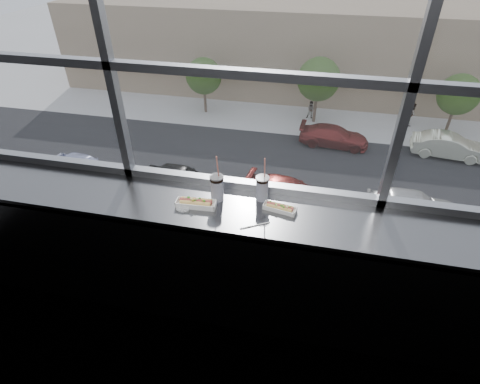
% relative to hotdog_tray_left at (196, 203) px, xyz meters
% --- Properties ---
extents(wall_back_lower, '(6.00, 0.00, 6.00)m').
position_rel_hotdog_tray_left_xyz_m(wall_back_lower, '(0.33, 0.31, -0.58)').
color(wall_back_lower, black).
rests_on(wall_back_lower, ground).
extents(window_glass, '(6.00, 0.00, 6.00)m').
position_rel_hotdog_tray_left_xyz_m(window_glass, '(0.33, 0.33, 1.17)').
color(window_glass, silver).
rests_on(window_glass, ground).
extents(window_mullions, '(6.00, 0.08, 2.40)m').
position_rel_hotdog_tray_left_xyz_m(window_mullions, '(0.33, 0.31, 1.17)').
color(window_mullions, gray).
rests_on(window_mullions, ground).
extents(counter, '(6.00, 0.55, 0.06)m').
position_rel_hotdog_tray_left_xyz_m(counter, '(0.33, 0.04, -0.06)').
color(counter, slate).
rests_on(counter, ground).
extents(counter_fascia, '(6.00, 0.04, 1.04)m').
position_rel_hotdog_tray_left_xyz_m(counter_fascia, '(0.33, -0.22, -0.58)').
color(counter_fascia, slate).
rests_on(counter_fascia, ground).
extents(hotdog_tray_left, '(0.30, 0.12, 0.07)m').
position_rel_hotdog_tray_left_xyz_m(hotdog_tray_left, '(0.00, 0.00, 0.00)').
color(hotdog_tray_left, white).
rests_on(hotdog_tray_left, counter).
extents(hotdog_tray_right, '(0.25, 0.12, 0.06)m').
position_rel_hotdog_tray_left_xyz_m(hotdog_tray_right, '(0.61, 0.08, -0.01)').
color(hotdog_tray_right, white).
rests_on(hotdog_tray_right, counter).
extents(soda_cup_left, '(0.11, 0.11, 0.39)m').
position_rel_hotdog_tray_left_xyz_m(soda_cup_left, '(0.13, 0.12, 0.08)').
color(soda_cup_left, white).
rests_on(soda_cup_left, counter).
extents(soda_cup_right, '(0.10, 0.10, 0.37)m').
position_rel_hotdog_tray_left_xyz_m(soda_cup_right, '(0.46, 0.19, 0.08)').
color(soda_cup_right, white).
rests_on(soda_cup_right, counter).
extents(loose_straw, '(0.19, 0.12, 0.01)m').
position_rel_hotdog_tray_left_xyz_m(loose_straw, '(0.47, -0.13, -0.03)').
color(loose_straw, white).
rests_on(loose_straw, counter).
extents(wrapper, '(0.10, 0.07, 0.02)m').
position_rel_hotdog_tray_left_xyz_m(wrapper, '(-0.08, -0.07, -0.02)').
color(wrapper, silver).
rests_on(wrapper, counter).
extents(plaza_ground, '(120.00, 120.00, 0.00)m').
position_rel_hotdog_tray_left_xyz_m(plaza_ground, '(0.33, 43.81, -12.13)').
color(plaza_ground, '#B5B5B5').
rests_on(plaza_ground, ground).
extents(plaza_near, '(50.00, 14.00, 0.04)m').
position_rel_hotdog_tray_left_xyz_m(plaza_near, '(0.33, 7.31, -12.11)').
color(plaza_near, '#B5B5B5').
rests_on(plaza_near, plaza_ground).
extents(street_asphalt, '(80.00, 10.00, 0.06)m').
position_rel_hotdog_tray_left_xyz_m(street_asphalt, '(0.33, 20.31, -12.10)').
color(street_asphalt, black).
rests_on(street_asphalt, plaza_ground).
extents(far_sidewalk, '(80.00, 6.00, 0.04)m').
position_rel_hotdog_tray_left_xyz_m(far_sidewalk, '(0.33, 28.31, -12.11)').
color(far_sidewalk, '#B5B5B5').
rests_on(far_sidewalk, plaza_ground).
extents(far_building, '(50.00, 14.00, 8.00)m').
position_rel_hotdog_tray_left_xyz_m(far_building, '(0.33, 38.31, -8.13)').
color(far_building, '#87745B').
rests_on(far_building, plaza_ground).
extents(car_near_c, '(3.32, 6.32, 2.01)m').
position_rel_hotdog_tray_left_xyz_m(car_near_c, '(-0.28, 16.31, -11.06)').
color(car_near_c, maroon).
rests_on(car_near_c, street_asphalt).
extents(car_near_b, '(2.68, 6.37, 2.12)m').
position_rel_hotdog_tray_left_xyz_m(car_near_b, '(-7.03, 16.31, -11.01)').
color(car_near_b, black).
rests_on(car_near_b, street_asphalt).
extents(car_near_d, '(2.95, 7.00, 2.33)m').
position_rel_hotdog_tray_left_xyz_m(car_near_d, '(6.73, 16.31, -10.91)').
color(car_near_d, silver).
rests_on(car_near_d, street_asphalt).
extents(car_far_b, '(2.85, 6.12, 1.99)m').
position_rel_hotdog_tray_left_xyz_m(car_far_b, '(2.29, 24.31, -11.07)').
color(car_far_b, maroon).
rests_on(car_far_b, street_asphalt).
extents(car_far_c, '(3.54, 6.95, 2.22)m').
position_rel_hotdog_tray_left_xyz_m(car_far_c, '(10.37, 24.31, -10.96)').
color(car_far_c, white).
rests_on(car_far_c, street_asphalt).
extents(car_near_a, '(3.18, 6.35, 2.04)m').
position_rel_hotdog_tray_left_xyz_m(car_near_a, '(-13.83, 16.31, -11.05)').
color(car_near_a, '#AFB6DB').
rests_on(car_near_a, street_asphalt).
extents(pedestrian_b, '(0.82, 0.62, 1.86)m').
position_rel_hotdog_tray_left_xyz_m(pedestrian_b, '(0.31, 28.89, -11.16)').
color(pedestrian_b, '#66605B').
rests_on(pedestrian_b, far_sidewalk).
extents(pedestrian_d, '(0.76, 1.01, 2.27)m').
position_rel_hotdog_tray_left_xyz_m(pedestrian_d, '(8.55, 29.37, -10.95)').
color(pedestrian_d, '#66605B').
rests_on(pedestrian_d, far_sidewalk).
extents(tree_left, '(3.09, 3.09, 4.83)m').
position_rel_hotdog_tray_left_xyz_m(tree_left, '(-9.02, 28.31, -8.86)').
color(tree_left, '#47382B').
rests_on(tree_left, far_sidewalk).
extents(tree_center, '(3.48, 3.48, 5.44)m').
position_rel_hotdog_tray_left_xyz_m(tree_center, '(0.63, 28.31, -8.44)').
color(tree_center, '#47382B').
rests_on(tree_center, far_sidewalk).
extents(tree_right, '(3.10, 3.10, 4.85)m').
position_rel_hotdog_tray_left_xyz_m(tree_right, '(11.20, 28.31, -8.84)').
color(tree_right, '#47382B').
rests_on(tree_right, far_sidewalk).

